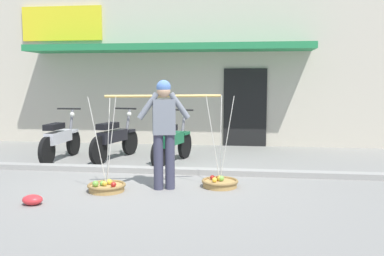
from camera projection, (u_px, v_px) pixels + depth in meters
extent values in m
plane|color=gray|center=(158.00, 182.00, 7.03)|extent=(90.00, 90.00, 0.00)
cube|color=gray|center=(166.00, 170.00, 7.71)|extent=(20.00, 0.24, 0.10)
cylinder|color=#38384C|center=(170.00, 162.00, 6.54)|extent=(0.15, 0.15, 0.86)
cylinder|color=#38384C|center=(158.00, 162.00, 6.52)|extent=(0.15, 0.15, 0.86)
cube|color=slate|center=(164.00, 117.00, 6.45)|extent=(0.38, 0.29, 0.54)
sphere|color=tan|center=(164.00, 90.00, 6.41)|extent=(0.21, 0.21, 0.21)
sphere|color=#4C70B2|center=(164.00, 87.00, 6.40)|extent=(0.22, 0.22, 0.22)
cylinder|color=slate|center=(179.00, 106.00, 6.47)|extent=(0.35, 0.18, 0.43)
cylinder|color=slate|center=(148.00, 106.00, 6.40)|extent=(0.35, 0.18, 0.43)
cylinder|color=tan|center=(164.00, 96.00, 6.42)|extent=(1.71, 0.53, 0.04)
cylinder|color=#B2894C|center=(220.00, 184.00, 6.70)|extent=(0.54, 0.54, 0.09)
torus|color=olive|center=(220.00, 181.00, 6.70)|extent=(0.58, 0.58, 0.05)
sphere|color=#7ABD48|center=(221.00, 178.00, 6.70)|extent=(0.09, 0.09, 0.09)
sphere|color=red|center=(218.00, 178.00, 6.74)|extent=(0.08, 0.08, 0.08)
sphere|color=gold|center=(220.00, 178.00, 6.72)|extent=(0.09, 0.09, 0.09)
sphere|color=#B0201B|center=(212.00, 178.00, 6.79)|extent=(0.08, 0.08, 0.08)
sphere|color=yellow|center=(215.00, 180.00, 6.63)|extent=(0.08, 0.08, 0.08)
cylinder|color=silver|center=(221.00, 138.00, 6.74)|extent=(0.01, 0.26, 1.36)
cylinder|color=silver|center=(213.00, 139.00, 6.58)|extent=(0.23, 0.14, 1.36)
cylinder|color=silver|center=(227.00, 140.00, 6.55)|extent=(0.23, 0.14, 1.36)
cylinder|color=#B2894C|center=(107.00, 188.00, 6.44)|extent=(0.54, 0.54, 0.09)
torus|color=olive|center=(107.00, 185.00, 6.44)|extent=(0.58, 0.58, 0.05)
sphere|color=gold|center=(105.00, 184.00, 6.39)|extent=(0.08, 0.08, 0.08)
sphere|color=yellow|center=(109.00, 182.00, 6.49)|extent=(0.09, 0.09, 0.09)
sphere|color=#6FAB41|center=(95.00, 184.00, 6.35)|extent=(0.09, 0.09, 0.09)
sphere|color=#78BA47|center=(102.00, 183.00, 6.41)|extent=(0.08, 0.08, 0.08)
sphere|color=#AE201B|center=(113.00, 185.00, 6.32)|extent=(0.08, 0.08, 0.08)
cylinder|color=silver|center=(108.00, 140.00, 6.49)|extent=(0.01, 0.26, 1.36)
cylinder|color=silver|center=(97.00, 142.00, 6.32)|extent=(0.23, 0.14, 1.36)
cylinder|color=silver|center=(111.00, 142.00, 6.29)|extent=(0.23, 0.14, 1.36)
cylinder|color=black|center=(73.00, 142.00, 9.57)|extent=(0.09, 0.58, 0.58)
cylinder|color=black|center=(47.00, 151.00, 8.35)|extent=(0.09, 0.58, 0.58)
cube|color=silver|center=(73.00, 131.00, 9.54)|extent=(0.14, 0.28, 0.06)
cube|color=silver|center=(59.00, 137.00, 8.84)|extent=(0.22, 0.90, 0.24)
cube|color=black|center=(54.00, 127.00, 8.63)|extent=(0.23, 0.56, 0.12)
cylinder|color=slate|center=(71.00, 126.00, 9.43)|extent=(0.07, 0.30, 0.76)
cylinder|color=black|center=(69.00, 109.00, 9.30)|extent=(0.54, 0.05, 0.04)
sphere|color=silver|center=(72.00, 114.00, 9.48)|extent=(0.11, 0.11, 0.11)
cylinder|color=black|center=(130.00, 142.00, 9.63)|extent=(0.22, 0.58, 0.58)
cylinder|color=black|center=(99.00, 150.00, 8.48)|extent=(0.22, 0.58, 0.58)
cube|color=black|center=(130.00, 131.00, 9.60)|extent=(0.20, 0.31, 0.06)
cube|color=black|center=(113.00, 136.00, 8.94)|extent=(0.41, 0.92, 0.24)
cube|color=black|center=(108.00, 126.00, 8.74)|extent=(0.35, 0.60, 0.12)
cylinder|color=slate|center=(127.00, 126.00, 9.49)|extent=(0.13, 0.30, 0.76)
cylinder|color=black|center=(125.00, 108.00, 9.37)|extent=(0.53, 0.17, 0.04)
sphere|color=silver|center=(129.00, 114.00, 9.54)|extent=(0.11, 0.11, 0.11)
cylinder|color=black|center=(185.00, 145.00, 9.18)|extent=(0.22, 0.58, 0.58)
cylinder|color=black|center=(159.00, 154.00, 8.03)|extent=(0.22, 0.58, 0.58)
cube|color=#19663D|center=(185.00, 133.00, 9.15)|extent=(0.21, 0.31, 0.06)
cube|color=#19663D|center=(171.00, 139.00, 8.49)|extent=(0.42, 0.92, 0.24)
cube|color=black|center=(167.00, 128.00, 8.30)|extent=(0.35, 0.60, 0.12)
cylinder|color=slate|center=(183.00, 128.00, 9.04)|extent=(0.13, 0.30, 0.76)
cylinder|color=black|center=(181.00, 110.00, 8.92)|extent=(0.53, 0.17, 0.04)
sphere|color=silver|center=(184.00, 116.00, 9.09)|extent=(0.11, 0.11, 0.11)
cube|color=beige|center=(185.00, 68.00, 13.46)|extent=(13.00, 5.00, 4.20)
cube|color=#237F47|center=(167.00, 48.00, 10.46)|extent=(7.15, 1.00, 0.16)
cube|color=yellow|center=(62.00, 24.00, 11.21)|extent=(2.20, 0.08, 0.90)
cube|color=black|center=(245.00, 107.00, 10.84)|extent=(1.10, 0.06, 2.00)
ellipsoid|color=red|center=(32.00, 200.00, 5.73)|extent=(0.28, 0.22, 0.14)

